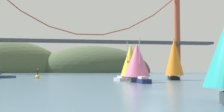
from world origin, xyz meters
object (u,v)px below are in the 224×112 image
Objects in this scene: sailboat_yellow_sail at (130,61)px; channel_buoy at (38,77)px; sailboat_pink_spinnaker at (137,61)px; sailboat_orange_sail at (174,58)px.

channel_buoy is (-20.46, 13.03, -3.71)m from sailboat_yellow_sail.
sailboat_pink_spinnaker is 0.86× the size of sailboat_orange_sail.
sailboat_orange_sail reaches higher than sailboat_pink_spinnaker.
sailboat_yellow_sail reaches higher than sailboat_pink_spinnaker.
sailboat_orange_sail reaches higher than sailboat_yellow_sail.
sailboat_orange_sail is (9.78, 6.58, 0.88)m from sailboat_pink_spinnaker.
sailboat_orange_sail is 1.14× the size of sailboat_yellow_sail.
channel_buoy is at bearing 147.51° from sailboat_yellow_sail.
sailboat_orange_sail is at bearing 33.93° from sailboat_pink_spinnaker.
sailboat_pink_spinnaker reaches higher than channel_buoy.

